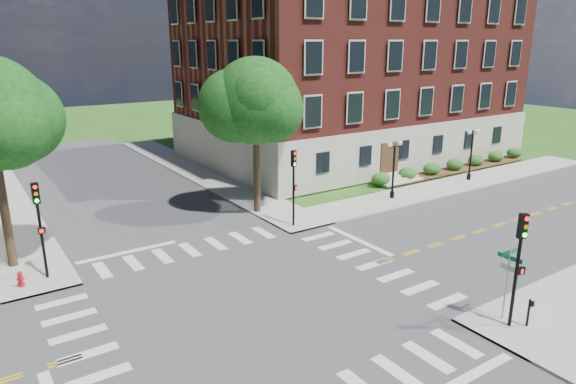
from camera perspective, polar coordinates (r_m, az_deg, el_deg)
ground at (r=23.55m, az=-3.71°, el=-12.09°), size 160.00×160.00×0.00m
road_ew at (r=23.55m, az=-3.71°, el=-12.08°), size 90.00×12.00×0.01m
road_ns at (r=23.55m, az=-3.71°, el=-12.08°), size 12.00×90.00×0.01m
sidewalk_ne at (r=43.53m, az=3.58°, el=1.51°), size 34.00×34.00×0.12m
crosswalk_east at (r=27.47m, az=9.50°, el=-7.96°), size 2.20×10.20×0.02m
stop_bar_east at (r=30.49m, az=7.85°, el=-5.36°), size 0.40×5.50×0.00m
main_building at (r=52.73m, az=6.92°, el=13.15°), size 30.60×22.40×16.50m
shrub_row at (r=48.41m, az=17.96°, el=2.18°), size 18.00×2.00×1.30m
tree_d at (r=33.43m, az=-3.64°, el=10.03°), size 5.61×5.61×10.25m
traffic_signal_se at (r=22.07m, az=24.28°, el=-6.49°), size 0.38×0.45×4.80m
traffic_signal_ne at (r=31.36m, az=0.64°, el=1.55°), size 0.38×0.45×4.80m
traffic_signal_nw at (r=26.97m, az=-25.92°, el=-2.65°), size 0.33×0.37×4.80m
twin_lamp_west at (r=38.03m, az=11.66°, el=2.83°), size 1.36×0.36×4.23m
twin_lamp_east at (r=44.94m, az=19.70°, el=4.27°), size 1.36×0.36×4.23m
street_sign_pole at (r=22.82m, az=23.28°, el=-8.02°), size 1.10×1.10×3.10m
push_button_post at (r=23.28m, az=25.22°, el=-11.90°), size 0.14×0.21×1.20m
fire_hydrant at (r=27.51m, az=-27.58°, el=-8.61°), size 0.35×0.35×0.75m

